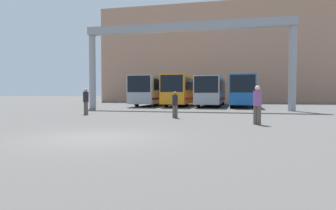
{
  "coord_description": "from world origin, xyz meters",
  "views": [
    {
      "loc": [
        4.65,
        -9.09,
        1.51
      ],
      "look_at": [
        -2.0,
        18.91,
        0.3
      ],
      "focal_mm": 32.0,
      "sensor_mm": 36.0,
      "label": 1
    }
  ],
  "objects_px": {
    "pedestrian_mid_right": "(86,101)",
    "bus_slot_3": "(242,89)",
    "bus_slot_0": "(155,89)",
    "bus_slot_1": "(182,89)",
    "pedestrian_near_left": "(175,104)",
    "bus_slot_2": "(212,90)",
    "pedestrian_near_right": "(257,104)"
  },
  "relations": [
    {
      "from": "bus_slot_1",
      "to": "pedestrian_near_right",
      "type": "relative_size",
      "value": 5.67
    },
    {
      "from": "bus_slot_0",
      "to": "pedestrian_near_left",
      "type": "height_order",
      "value": "bus_slot_0"
    },
    {
      "from": "bus_slot_1",
      "to": "pedestrian_near_right",
      "type": "bearing_deg",
      "value": -68.95
    },
    {
      "from": "bus_slot_1",
      "to": "pedestrian_mid_right",
      "type": "xyz_separation_m",
      "value": [
        -3.9,
        -14.57,
        -0.94
      ]
    },
    {
      "from": "bus_slot_3",
      "to": "pedestrian_mid_right",
      "type": "height_order",
      "value": "bus_slot_3"
    },
    {
      "from": "bus_slot_1",
      "to": "pedestrian_near_right",
      "type": "height_order",
      "value": "bus_slot_1"
    },
    {
      "from": "bus_slot_1",
      "to": "bus_slot_3",
      "type": "height_order",
      "value": "bus_slot_1"
    },
    {
      "from": "bus_slot_3",
      "to": "pedestrian_mid_right",
      "type": "xyz_separation_m",
      "value": [
        -10.51,
        -15.27,
        -0.9
      ]
    },
    {
      "from": "pedestrian_mid_right",
      "to": "pedestrian_near_right",
      "type": "relative_size",
      "value": 0.98
    },
    {
      "from": "bus_slot_0",
      "to": "pedestrian_near_left",
      "type": "distance_m",
      "value": 17.62
    },
    {
      "from": "bus_slot_1",
      "to": "pedestrian_mid_right",
      "type": "relative_size",
      "value": 5.77
    },
    {
      "from": "bus_slot_3",
      "to": "bus_slot_0",
      "type": "bearing_deg",
      "value": -179.97
    },
    {
      "from": "pedestrian_mid_right",
      "to": "pedestrian_near_left",
      "type": "relative_size",
      "value": 1.15
    },
    {
      "from": "pedestrian_near_right",
      "to": "bus_slot_2",
      "type": "bearing_deg",
      "value": 132.05
    },
    {
      "from": "pedestrian_near_right",
      "to": "pedestrian_near_left",
      "type": "xyz_separation_m",
      "value": [
        -4.52,
        2.71,
        -0.14
      ]
    },
    {
      "from": "bus_slot_3",
      "to": "pedestrian_mid_right",
      "type": "distance_m",
      "value": 18.56
    },
    {
      "from": "bus_slot_1",
      "to": "pedestrian_near_left",
      "type": "relative_size",
      "value": 6.62
    },
    {
      "from": "bus_slot_2",
      "to": "bus_slot_3",
      "type": "height_order",
      "value": "bus_slot_3"
    },
    {
      "from": "bus_slot_1",
      "to": "bus_slot_2",
      "type": "distance_m",
      "value": 3.42
    },
    {
      "from": "pedestrian_near_right",
      "to": "pedestrian_near_left",
      "type": "bearing_deg",
      "value": 179.99
    },
    {
      "from": "bus_slot_0",
      "to": "bus_slot_2",
      "type": "relative_size",
      "value": 0.97
    },
    {
      "from": "pedestrian_mid_right",
      "to": "pedestrian_near_right",
      "type": "bearing_deg",
      "value": -171.17
    },
    {
      "from": "bus_slot_2",
      "to": "pedestrian_near_right",
      "type": "relative_size",
      "value": 6.63
    },
    {
      "from": "bus_slot_2",
      "to": "pedestrian_near_right",
      "type": "distance_m",
      "value": 19.85
    },
    {
      "from": "bus_slot_1",
      "to": "bus_slot_3",
      "type": "bearing_deg",
      "value": 6.05
    },
    {
      "from": "bus_slot_2",
      "to": "pedestrian_near_left",
      "type": "height_order",
      "value": "bus_slot_2"
    },
    {
      "from": "bus_slot_0",
      "to": "pedestrian_mid_right",
      "type": "bearing_deg",
      "value": -92.22
    },
    {
      "from": "bus_slot_3",
      "to": "pedestrian_near_right",
      "type": "distance_m",
      "value": 19.3
    },
    {
      "from": "pedestrian_near_right",
      "to": "bus_slot_3",
      "type": "bearing_deg",
      "value": 122.46
    },
    {
      "from": "pedestrian_mid_right",
      "to": "bus_slot_3",
      "type": "bearing_deg",
      "value": -95.8
    },
    {
      "from": "bus_slot_3",
      "to": "pedestrian_mid_right",
      "type": "bearing_deg",
      "value": -124.55
    },
    {
      "from": "bus_slot_0",
      "to": "pedestrian_mid_right",
      "type": "xyz_separation_m",
      "value": [
        -0.59,
        -15.26,
        -0.93
      ]
    }
  ]
}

